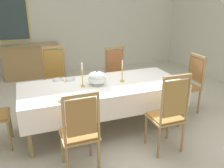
{
  "coord_description": "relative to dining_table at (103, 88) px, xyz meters",
  "views": [
    {
      "loc": [
        -1.11,
        -3.31,
        2.05
      ],
      "look_at": [
        0.12,
        -0.05,
        0.77
      ],
      "focal_mm": 37.74,
      "sensor_mm": 36.0,
      "label": 1
    }
  ],
  "objects": [
    {
      "name": "chair_south_b",
      "position": [
        0.61,
        -0.94,
        -0.09
      ],
      "size": [
        0.44,
        0.42,
        1.16
      ],
      "color": "#9D7344",
      "rests_on": "ground"
    },
    {
      "name": "bowl_far_left",
      "position": [
        -0.66,
        0.42,
        0.09
      ],
      "size": [
        0.16,
        0.16,
        0.03
      ],
      "color": "white",
      "rests_on": "tablecloth"
    },
    {
      "name": "dining_table",
      "position": [
        0.0,
        0.0,
        0.0
      ],
      "size": [
        2.56,
        1.07,
        0.76
      ],
      "color": "#98784B",
      "rests_on": "ground"
    },
    {
      "name": "framed_painting",
      "position": [
        -1.46,
        3.42,
        1.06
      ],
      "size": [
        1.15,
        0.05,
        1.55
      ],
      "color": "#D1B251"
    },
    {
      "name": "chair_north_a",
      "position": [
        -0.61,
        0.95,
        -0.08
      ],
      "size": [
        0.44,
        0.42,
        1.22
      ],
      "rotation": [
        0.0,
        0.0,
        3.14
      ],
      "color": "#997153",
      "rests_on": "ground"
    },
    {
      "name": "soup_tureen",
      "position": [
        -0.1,
        0.0,
        0.19
      ],
      "size": [
        0.29,
        0.29,
        0.23
      ],
      "color": "white",
      "rests_on": "tablecloth"
    },
    {
      "name": "tablecloth",
      "position": [
        0.0,
        -0.0,
        -0.01
      ],
      "size": [
        2.58,
        1.09,
        0.36
      ],
      "color": "white",
      "rests_on": "dining_table"
    },
    {
      "name": "chair_south_a",
      "position": [
        -0.61,
        -0.94,
        -0.12
      ],
      "size": [
        0.44,
        0.42,
        1.1
      ],
      "color": "olive",
      "rests_on": "ground"
    },
    {
      "name": "bowl_near_left",
      "position": [
        -0.7,
        -0.41,
        0.1
      ],
      "size": [
        0.18,
        0.18,
        0.04
      ],
      "color": "white",
      "rests_on": "tablecloth"
    },
    {
      "name": "candlestick_east",
      "position": [
        0.33,
        0.0,
        0.22
      ],
      "size": [
        0.07,
        0.07,
        0.36
      ],
      "color": "gold",
      "rests_on": "tablecloth"
    },
    {
      "name": "candlestick_west",
      "position": [
        -0.33,
        0.0,
        0.23
      ],
      "size": [
        0.07,
        0.07,
        0.38
      ],
      "color": "gold",
      "rests_on": "tablecloth"
    },
    {
      "name": "chair_head_east",
      "position": [
        1.69,
        0.0,
        -0.12
      ],
      "size": [
        0.42,
        0.44,
        1.09
      ],
      "rotation": [
        0.0,
        0.0,
        1.57
      ],
      "color": "#A67053",
      "rests_on": "ground"
    },
    {
      "name": "chair_north_b",
      "position": [
        0.61,
        0.94,
        -0.11
      ],
      "size": [
        0.44,
        0.42,
        1.13
      ],
      "rotation": [
        0.0,
        0.0,
        3.14
      ],
      "color": "#9C7A50",
      "rests_on": "ground"
    },
    {
      "name": "sideboard",
      "position": [
        -0.96,
        3.17,
        -0.23
      ],
      "size": [
        1.44,
        0.48,
        0.9
      ],
      "rotation": [
        0.0,
        0.0,
        3.14
      ],
      "color": "#9D7A49",
      "rests_on": "ground"
    },
    {
      "name": "bowl_near_right",
      "position": [
        -0.45,
        0.36,
        0.09
      ],
      "size": [
        0.16,
        0.16,
        0.03
      ],
      "color": "white",
      "rests_on": "tablecloth"
    },
    {
      "name": "spoon_secondary",
      "position": [
        -0.56,
        0.38,
        0.08
      ],
      "size": [
        0.04,
        0.18,
        0.01
      ],
      "rotation": [
        0.0,
        0.0,
        0.1
      ],
      "color": "gold",
      "rests_on": "tablecloth"
    },
    {
      "name": "spoon_primary",
      "position": [
        -0.81,
        -0.38,
        0.08
      ],
      "size": [
        0.05,
        0.18,
        0.01
      ],
      "rotation": [
        0.0,
        0.0,
        -0.16
      ],
      "color": "gold",
      "rests_on": "tablecloth"
    },
    {
      "name": "back_wall",
      "position": [
        0.0,
        3.48,
        1.03
      ],
      "size": [
        7.18,
        0.08,
        3.43
      ],
      "primitive_type": "cube",
      "color": "beige",
      "rests_on": "ground"
    },
    {
      "name": "ground",
      "position": [
        0.0,
        -0.02,
        -0.71
      ],
      "size": [
        7.18,
        6.93,
        0.04
      ],
      "primitive_type": "cube",
      "color": "beige"
    }
  ]
}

